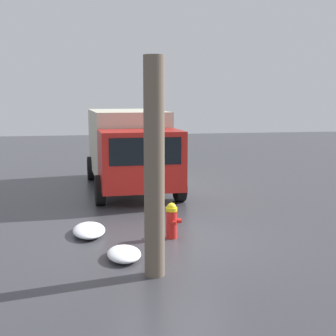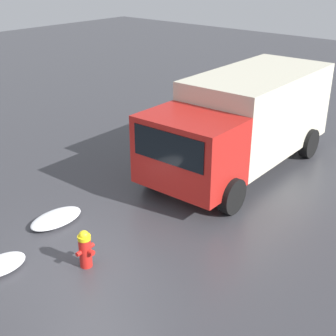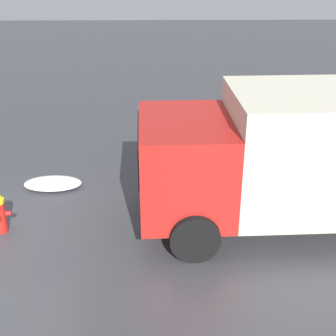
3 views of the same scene
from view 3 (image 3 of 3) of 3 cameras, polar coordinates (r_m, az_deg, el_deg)
name	(u,v)px [view 3 (image 3 of 3)]	position (r m, az deg, el deg)	size (l,w,h in m)	color
ground_plane	(2,231)	(9.86, -19.57, -7.25)	(60.00, 60.00, 0.00)	#38383D
delivery_truck	(319,152)	(9.44, 17.98, 1.81)	(6.73, 2.89, 2.71)	red
snow_pile_curbside	(53,184)	(11.18, -13.86, -1.85)	(1.33, 0.75, 0.21)	white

